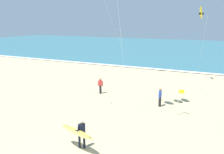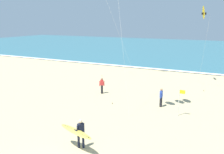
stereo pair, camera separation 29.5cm
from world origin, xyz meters
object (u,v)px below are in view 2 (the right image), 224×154
Objects in this scene: surfer_lead at (78,132)px; lifeguard_flag at (180,100)px; bystander_red_top at (102,85)px; kite_delta_golden_near at (204,12)px; bystander_blue_top at (161,97)px.

lifeguard_flag is (3.93, 7.58, 0.22)m from surfer_lead.
bystander_red_top is (-4.15, 10.11, -0.24)m from surfer_lead.
kite_delta_golden_near is 13.78m from bystander_red_top.
kite_delta_golden_near is 4.11× the size of lifeguard_flag.
surfer_lead is at bearing -103.46° from bystander_blue_top.
surfer_lead reaches higher than bystander_blue_top.
lifeguard_flag is (0.18, -11.32, -6.63)m from kite_delta_golden_near.
kite_delta_golden_near is at bearing 48.05° from bystander_red_top.
surfer_lead is at bearing -117.42° from lifeguard_flag.
lifeguard_flag is at bearing 62.58° from surfer_lead.
kite_delta_golden_near is at bearing 90.92° from lifeguard_flag.
surfer_lead is 1.54× the size of bystander_blue_top.
kite_delta_golden_near is 5.43× the size of bystander_blue_top.
bystander_blue_top is at bearing -99.20° from kite_delta_golden_near.
bystander_blue_top is (-1.61, -9.96, -7.08)m from kite_delta_golden_near.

